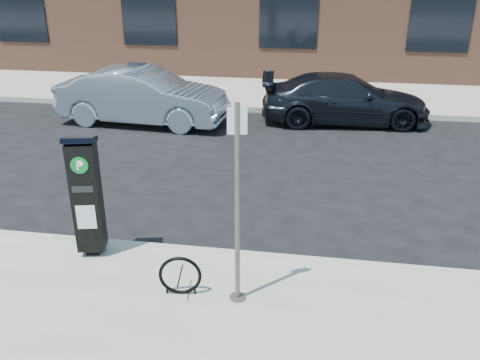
% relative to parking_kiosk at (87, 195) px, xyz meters
% --- Properties ---
extents(ground, '(120.00, 120.00, 0.00)m').
position_rel_parking_kiosk_xyz_m(ground, '(1.81, 0.35, -1.06)').
color(ground, black).
rests_on(ground, ground).
extents(sidewalk_far, '(60.00, 12.00, 0.15)m').
position_rel_parking_kiosk_xyz_m(sidewalk_far, '(1.81, 14.35, -0.99)').
color(sidewalk_far, gray).
rests_on(sidewalk_far, ground).
extents(curb_near, '(60.00, 0.12, 0.16)m').
position_rel_parking_kiosk_xyz_m(curb_near, '(1.81, 0.33, -0.99)').
color(curb_near, '#9E9B93').
rests_on(curb_near, ground).
extents(curb_far, '(60.00, 0.12, 0.16)m').
position_rel_parking_kiosk_xyz_m(curb_far, '(1.81, 8.37, -0.99)').
color(curb_far, '#9E9B93').
rests_on(curb_far, ground).
extents(parking_kiosk, '(0.48, 0.44, 1.78)m').
position_rel_parking_kiosk_xyz_m(parking_kiosk, '(0.00, 0.00, 0.00)').
color(parking_kiosk, black).
rests_on(parking_kiosk, sidewalk_near).
extents(sign_pole, '(0.22, 0.20, 2.49)m').
position_rel_parking_kiosk_xyz_m(sign_pole, '(2.23, -0.75, 0.32)').
color(sign_pole, '#56514C').
rests_on(sign_pole, sidewalk_near).
extents(bike_rack, '(0.54, 0.12, 0.54)m').
position_rel_parking_kiosk_xyz_m(bike_rack, '(1.51, -0.76, -0.65)').
color(bike_rack, black).
rests_on(bike_rack, sidewalk_near).
extents(car_silver, '(4.58, 1.86, 1.48)m').
position_rel_parking_kiosk_xyz_m(car_silver, '(-1.60, 6.79, -0.32)').
color(car_silver, '#8B9EB1').
rests_on(car_silver, ground).
extents(car_dark, '(4.60, 2.22, 1.29)m').
position_rel_parking_kiosk_xyz_m(car_dark, '(3.72, 7.75, -0.42)').
color(car_dark, black).
rests_on(car_dark, ground).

